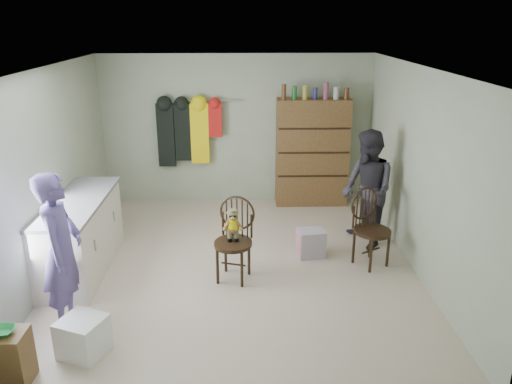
{
  "coord_description": "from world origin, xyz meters",
  "views": [
    {
      "loc": [
        0.08,
        -5.76,
        3.05
      ],
      "look_at": [
        0.25,
        0.2,
        0.95
      ],
      "focal_mm": 35.0,
      "sensor_mm": 36.0,
      "label": 1
    }
  ],
  "objects_px": {
    "counter": "(81,235)",
    "chair_front": "(234,233)",
    "chair_far": "(369,224)",
    "dresser": "(312,152)"
  },
  "relations": [
    {
      "from": "counter",
      "to": "chair_front",
      "type": "distance_m",
      "value": 1.95
    },
    {
      "from": "counter",
      "to": "dresser",
      "type": "height_order",
      "value": "dresser"
    },
    {
      "from": "counter",
      "to": "chair_far",
      "type": "distance_m",
      "value": 3.65
    },
    {
      "from": "chair_front",
      "to": "counter",
      "type": "bearing_deg",
      "value": -171.5
    },
    {
      "from": "counter",
      "to": "chair_front",
      "type": "relative_size",
      "value": 1.81
    },
    {
      "from": "dresser",
      "to": "chair_far",
      "type": "bearing_deg",
      "value": -78.72
    },
    {
      "from": "chair_front",
      "to": "chair_far",
      "type": "height_order",
      "value": "chair_front"
    },
    {
      "from": "counter",
      "to": "chair_front",
      "type": "bearing_deg",
      "value": -7.98
    },
    {
      "from": "chair_front",
      "to": "chair_far",
      "type": "bearing_deg",
      "value": 27.3
    },
    {
      "from": "chair_far",
      "to": "chair_front",
      "type": "bearing_deg",
      "value": 160.12
    }
  ]
}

